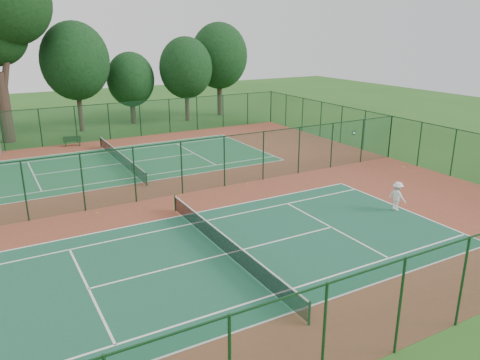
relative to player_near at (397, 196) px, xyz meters
name	(u,v)px	position (x,y,z in m)	size (l,w,h in m)	color
ground	(160,198)	(-11.38, 8.87, -0.88)	(120.00, 120.00, 0.00)	#285A1C
red_pad	(160,198)	(-11.38, 8.87, -0.88)	(40.00, 36.00, 0.01)	brown
court_near	(226,254)	(-11.38, -0.13, -0.87)	(23.77, 10.97, 0.01)	#1B563D
court_far	(121,164)	(-11.38, 17.87, -0.87)	(23.77, 10.97, 0.01)	#20663C
fence_north	(93,123)	(-11.38, 26.87, 0.88)	(40.00, 0.09, 3.50)	#174528
fence_south	(364,320)	(-11.38, -9.13, 0.88)	(40.00, 0.09, 3.50)	#184A2E
fence_east	(390,137)	(8.62, 8.87, 0.88)	(0.09, 36.00, 3.50)	#1B512D
fence_divider	(159,171)	(-11.38, 8.87, 0.88)	(40.00, 0.09, 3.50)	#1A4E2F
tennis_net_near	(226,244)	(-11.38, -0.13, -0.34)	(0.10, 12.90, 0.97)	#163D1D
tennis_net_far	(120,157)	(-11.38, 17.87, -0.34)	(0.10, 12.90, 0.97)	#14371F
player_near	(397,196)	(0.00, 0.00, 0.00)	(1.11, 0.64, 1.72)	white
bench	(72,141)	(-13.57, 25.84, -0.38)	(1.59, 0.73, 0.95)	#13371A
stray_ball_a	(181,195)	(-10.08, 8.61, -0.84)	(0.07, 0.07, 0.07)	#C6DD33
stray_ball_b	(247,184)	(-5.24, 8.45, -0.83)	(0.07, 0.07, 0.07)	#C6E435
stray_ball_c	(98,213)	(-15.49, 8.07, -0.84)	(0.07, 0.07, 0.07)	yellow
evergreen_row	(86,129)	(-10.88, 33.12, -0.88)	(39.00, 5.00, 12.00)	black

